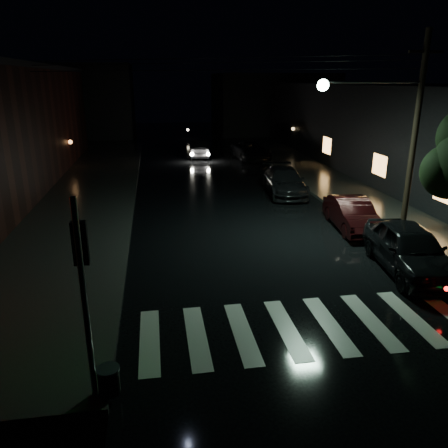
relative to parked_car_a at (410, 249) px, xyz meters
name	(u,v)px	position (x,y,z in m)	size (l,w,h in m)	color
ground	(199,348)	(-7.60, -3.42, -0.82)	(120.00, 120.00, 0.00)	black
sidewalk_left	(77,203)	(-12.60, 10.58, -0.74)	(6.00, 44.00, 0.15)	#282826
sidewalk_right	(344,192)	(2.40, 10.58, -0.74)	(4.00, 44.00, 0.15)	#282826
building_right	(422,131)	(9.40, 14.58, 2.18)	(10.00, 40.00, 6.00)	black
building_far_left	(71,101)	(-17.60, 41.58, 3.18)	(14.00, 10.00, 8.00)	black
building_far_right	(273,103)	(6.40, 41.58, 2.68)	(14.00, 10.00, 7.00)	black
crosswalk	(308,326)	(-4.60, -2.92, -0.81)	(9.00, 3.00, 0.01)	beige
signal_pole_corner	(97,333)	(-9.74, -4.88, 0.72)	(0.68, 0.61, 4.20)	slate
utility_pole	(401,125)	(1.23, 3.58, 3.78)	(4.92, 0.44, 8.00)	black
parked_car_a	(410,249)	(0.00, 0.00, 0.00)	(1.93, 4.81, 1.64)	black
parked_car_b	(352,214)	(0.00, 4.50, -0.13)	(1.46, 4.20, 1.38)	black
parked_car_c	(284,181)	(-1.12, 11.08, -0.08)	(2.06, 5.08, 1.47)	black
parked_car_d	(251,150)	(-0.55, 22.64, -0.09)	(2.42, 5.25, 1.46)	black
oncoming_car	(200,149)	(-4.53, 24.40, -0.10)	(1.51, 4.34, 1.43)	black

